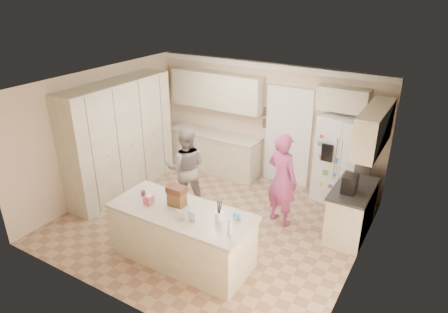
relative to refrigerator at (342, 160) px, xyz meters
The scene contains 41 objects.
floor 2.88m from the refrigerator, 131.20° to the right, with size 5.20×4.60×0.02m, color tan.
ceiling 3.22m from the refrigerator, 131.20° to the right, with size 5.20×4.60×0.02m, color white.
wall_back 1.86m from the refrigerator, behind, with size 5.20×0.02×2.60m, color beige.
wall_front 4.74m from the refrigerator, 112.40° to the right, with size 5.20×0.02×2.60m, color beige.
wall_left 4.88m from the refrigerator, 155.01° to the right, with size 0.02×4.60×2.60m, color beige.
wall_right 2.25m from the refrigerator, 68.46° to the right, with size 0.02×4.60×2.60m, color beige.
crown_back 2.44m from the refrigerator, behind, with size 5.20×0.08×0.12m, color white.
pantry_bank 4.51m from the refrigerator, 155.65° to the right, with size 0.60×2.60×2.35m, color beige.
back_base_cab 2.98m from the refrigerator, behind, with size 2.20×0.60×0.88m, color beige.
back_countertop 2.95m from the refrigerator, behind, with size 2.24×0.63×0.04m, color #C3B39F.
back_upper_cab 3.11m from the refrigerator, behind, with size 2.20×0.35×0.80m, color beige.
doorway_opening 1.28m from the refrigerator, 169.78° to the left, with size 0.90×0.06×2.10m, color black.
doorway_casing 1.27m from the refrigerator, behind, with size 1.02×0.03×2.22m, color white.
wall_frame_upper 1.91m from the refrigerator, behind, with size 0.15×0.02×0.20m, color brown.
wall_frame_lower 1.83m from the refrigerator, behind, with size 0.15×0.02×0.20m, color brown.
refrigerator is the anchor object (origin of this frame).
fridge_seam 0.35m from the refrigerator, 90.00° to the right, with size 0.01×0.02×1.78m, color gray.
fridge_dispenser 0.49m from the refrigerator, 121.08° to the right, with size 0.22×0.03×0.35m, color black.
fridge_handle_l 0.40m from the refrigerator, 97.70° to the right, with size 0.02×0.02×0.85m, color silver.
fridge_handle_r 0.40m from the refrigerator, 82.30° to the right, with size 0.02×0.02×0.85m, color silver.
over_fridge_cab 1.21m from the refrigerator, 154.76° to the left, with size 0.95×0.35×0.45m, color beige.
right_base_cab 1.26m from the refrigerator, 64.59° to the right, with size 0.60×1.20×0.88m, color beige.
right_countertop 1.16m from the refrigerator, 65.03° to the right, with size 0.63×1.24×0.04m, color #2D2B28.
right_upper_cab 1.49m from the refrigerator, 53.78° to the right, with size 0.35×1.50×0.70m, color beige.
coffee_maker 1.34m from the refrigerator, 70.22° to the right, with size 0.22×0.28×0.30m, color black.
island_base 3.57m from the refrigerator, 116.87° to the right, with size 2.20×0.90×0.88m, color beige.
island_top 3.54m from the refrigerator, 116.87° to the right, with size 2.28×0.96×0.05m, color #C3B39F.
utensil_crock 3.25m from the refrigerator, 106.99° to the right, with size 0.13×0.13×0.15m, color white.
tissue_box 3.90m from the refrigerator, 123.43° to the right, with size 0.13×0.13×0.14m, color #C35C6F.
tissue_plume 3.91m from the refrigerator, 123.43° to the right, with size 0.08×0.08×0.08m, color white.
dollhouse_body 3.52m from the refrigerator, 119.79° to the right, with size 0.26×0.18×0.22m, color brown.
dollhouse_roof 3.53m from the refrigerator, 119.79° to the right, with size 0.28×0.20×0.10m, color #592D1E.
jam_jar 3.92m from the refrigerator, 127.69° to the right, with size 0.07×0.07×0.09m, color #59263F.
greeting_card_a 3.66m from the refrigerator, 113.36° to the right, with size 0.12×0.01×0.16m, color white.
greeting_card_b 3.55m from the refrigerator, 111.45° to the right, with size 0.12×0.01×0.16m, color silver.
water_bottle 3.37m from the refrigerator, 101.11° to the right, with size 0.07×0.07×0.24m, color silver.
shaker_salt 3.04m from the refrigerator, 104.86° to the right, with size 0.05×0.05×0.09m, color teal.
shaker_pepper 3.02m from the refrigerator, 103.58° to the right, with size 0.05×0.05×0.09m, color teal.
teen_boy 3.07m from the refrigerator, 146.19° to the right, with size 0.80×0.62×1.64m, color gray.
teen_girl 1.50m from the refrigerator, 118.34° to the right, with size 0.64×0.42×1.76m, color #BD45A1.
fridge_magnets 0.36m from the refrigerator, 90.00° to the right, with size 0.76×0.02×1.44m, color tan, non-canonical shape.
Camera 1 is at (3.44, -5.27, 4.16)m, focal length 32.00 mm.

